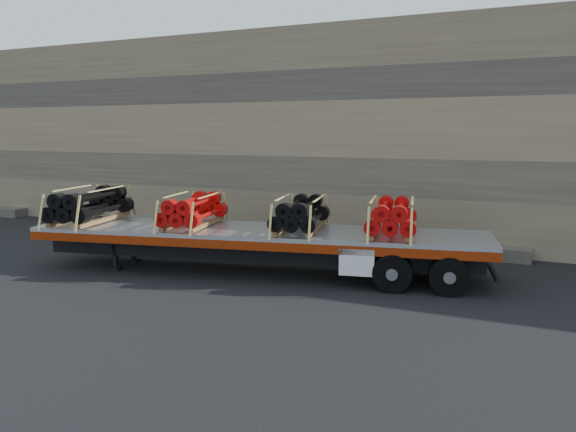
% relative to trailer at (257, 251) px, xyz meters
% --- Properties ---
extents(ground, '(120.00, 120.00, 0.00)m').
position_rel_trailer_xyz_m(ground, '(-1.17, -0.45, -0.58)').
color(ground, black).
rests_on(ground, ground).
extents(rock_wall, '(44.00, 3.00, 7.00)m').
position_rel_trailer_xyz_m(rock_wall, '(-1.17, 6.05, 2.92)').
color(rock_wall, '#7A6B54').
rests_on(rock_wall, ground).
extents(trailer, '(11.80, 4.55, 1.16)m').
position_rel_trailer_xyz_m(trailer, '(0.00, 0.00, 0.00)').
color(trailer, '#BABDC3').
rests_on(trailer, ground).
extents(bundle_front, '(1.75, 2.72, 0.89)m').
position_rel_trailer_xyz_m(bundle_front, '(-4.62, -0.96, 1.03)').
color(bundle_front, black).
rests_on(bundle_front, trailer).
extents(bundle_midfront, '(1.57, 2.44, 0.80)m').
position_rel_trailer_xyz_m(bundle_midfront, '(-1.68, -0.35, 0.98)').
color(bundle_midfront, '#BF0B0A').
rests_on(bundle_midfront, trailer).
extents(bundle_midrear, '(1.57, 2.44, 0.80)m').
position_rel_trailer_xyz_m(bundle_midrear, '(1.13, 0.23, 0.98)').
color(bundle_midrear, black).
rests_on(bundle_midrear, trailer).
extents(bundle_rear, '(1.58, 2.47, 0.81)m').
position_rel_trailer_xyz_m(bundle_rear, '(3.33, 0.69, 0.98)').
color(bundle_rear, '#BF0B0A').
rests_on(bundle_rear, trailer).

